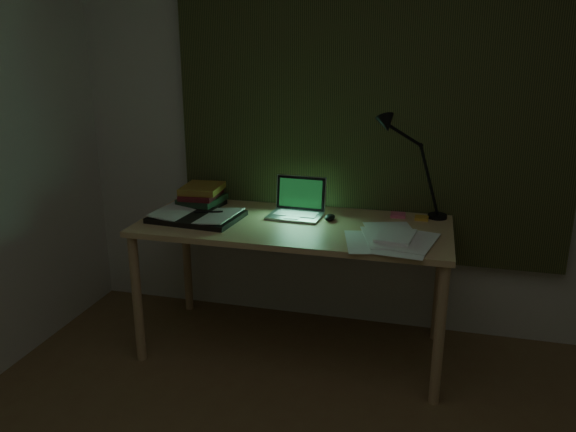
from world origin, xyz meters
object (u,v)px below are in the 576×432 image
loose_papers (384,234)px  laptop (295,199)px  desk (293,288)px  book_stack (202,196)px  desk_lamp (441,168)px  open_textbook (197,216)px

loose_papers → laptop: bearing=158.1°
desk → loose_papers: (0.48, -0.10, 0.38)m
desk → laptop: size_ratio=5.07×
book_stack → desk_lamp: size_ratio=0.45×
open_textbook → book_stack: (-0.06, 0.22, 0.05)m
laptop → desk_lamp: bearing=16.7°
laptop → desk: bearing=-76.8°
loose_papers → desk_lamp: size_ratio=0.73×
desk → desk_lamp: (0.73, 0.29, 0.65)m
desk → book_stack: 0.75m
desk → open_textbook: 0.66m
laptop → open_textbook: bearing=-158.7°
open_textbook → book_stack: bearing=111.0°
open_textbook → desk_lamp: bearing=20.4°
open_textbook → loose_papers: bearing=3.0°
desk → book_stack: bearing=164.8°
desk → loose_papers: loose_papers is taller
laptop → loose_papers: (0.50, -0.20, -0.09)m
open_textbook → desk_lamp: (1.26, 0.34, 0.26)m
open_textbook → book_stack: 0.23m
desk → loose_papers: size_ratio=4.06×
book_stack → desk: bearing=-15.2°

